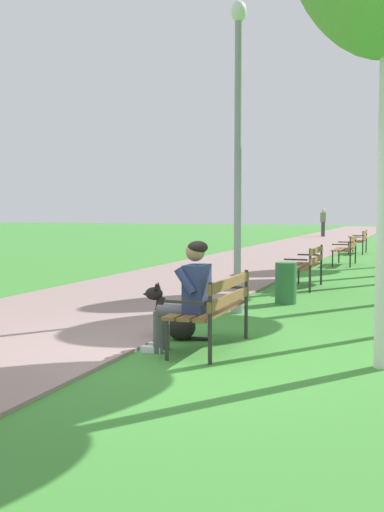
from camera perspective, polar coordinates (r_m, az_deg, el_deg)
ground_plane at (r=6.94m, az=-2.13°, el=-8.96°), size 120.00×120.00×0.00m
paved_path at (r=30.68m, az=11.15°, el=1.23°), size 3.94×60.00×0.04m
park_bench_near at (r=7.10m, az=2.08°, el=-4.46°), size 0.55×1.50×0.85m
park_bench_mid at (r=12.82m, az=10.48°, el=-0.63°), size 0.55×1.50×0.85m
park_bench_far at (r=18.40m, az=13.96°, el=0.77°), size 0.55×1.50×0.85m
park_bench_furthest at (r=23.41m, az=15.08°, el=1.46°), size 0.55×1.50×0.85m
person_seated_on_near_bench at (r=6.85m, az=-0.41°, el=-3.35°), size 0.74×0.49×1.25m
dog_black at (r=7.65m, az=-1.77°, el=-5.74°), size 0.83×0.33×0.71m
lamp_post_near at (r=9.59m, az=4.22°, el=9.27°), size 0.24×0.24×4.70m
litter_bin at (r=10.65m, az=8.58°, el=-2.47°), size 0.36×0.36×0.70m
pedestrian_distant at (r=37.18m, az=11.92°, el=3.00°), size 0.32×0.22×1.65m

